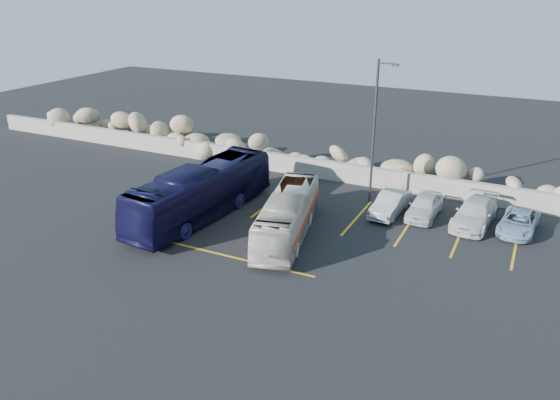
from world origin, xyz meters
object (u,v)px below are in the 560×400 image
at_px(car_b, 390,204).
at_px(car_a, 425,206).
at_px(car_c, 475,213).
at_px(car_d, 519,222).
at_px(tour_coach, 201,192).
at_px(lamppost, 375,129).
at_px(vintage_bus, 288,215).

bearing_deg(car_b, car_a, 20.01).
xyz_separation_m(car_a, car_c, (2.55, 0.09, 0.01)).
bearing_deg(car_d, car_c, -172.38).
distance_m(tour_coach, car_d, 16.31).
xyz_separation_m(car_c, car_d, (2.12, 0.08, -0.12)).
relative_size(lamppost, vintage_bus, 1.01).
xyz_separation_m(lamppost, car_d, (7.88, -0.61, -3.79)).
bearing_deg(tour_coach, lamppost, 43.54).
bearing_deg(car_a, car_c, 3.82).
xyz_separation_m(vintage_bus, car_a, (5.57, 5.35, -0.49)).
bearing_deg(car_d, car_a, -172.50).
distance_m(car_b, car_d, 6.44).
distance_m(lamppost, car_d, 8.76).
distance_m(vintage_bus, car_d, 11.64).
distance_m(lamppost, car_b, 4.18).
bearing_deg(car_c, lamppost, 178.85).
relative_size(car_c, car_d, 1.18).
height_order(lamppost, vintage_bus, lamppost).
bearing_deg(car_a, car_b, -162.92).
relative_size(lamppost, car_a, 2.23).
bearing_deg(tour_coach, car_c, 26.75).
relative_size(lamppost, car_b, 2.24).
height_order(tour_coach, car_b, tour_coach).
height_order(tour_coach, car_a, tour_coach).
height_order(vintage_bus, car_d, vintage_bus).
bearing_deg(tour_coach, car_b, 32.78).
relative_size(lamppost, car_c, 1.86).
xyz_separation_m(lamppost, car_c, (5.76, -0.69, -3.67)).
relative_size(lamppost, car_d, 2.19).
relative_size(tour_coach, car_d, 2.75).
xyz_separation_m(tour_coach, car_c, (13.27, 5.27, -0.77)).
bearing_deg(car_a, tour_coach, -152.32).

